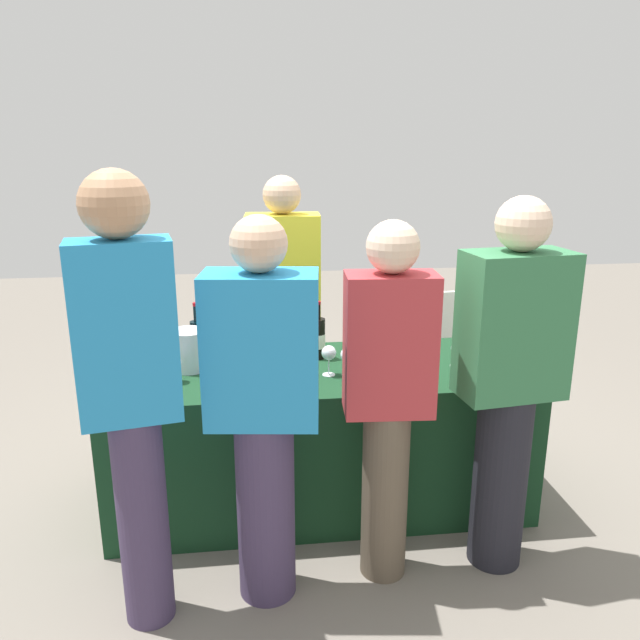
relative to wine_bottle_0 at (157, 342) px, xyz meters
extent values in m
plane|color=slate|center=(0.82, -0.16, -0.86)|extent=(12.00, 12.00, 0.00)
cube|color=#14381E|center=(0.82, -0.16, -0.49)|extent=(2.09, 0.80, 0.75)
cylinder|color=black|center=(0.00, 0.00, 0.00)|extent=(0.08, 0.08, 0.22)
cylinder|color=black|center=(0.00, 0.00, 0.14)|extent=(0.03, 0.03, 0.08)
cylinder|color=gold|center=(0.00, 0.00, 0.19)|extent=(0.03, 0.03, 0.02)
cylinder|color=silver|center=(0.00, 0.00, -0.02)|extent=(0.08, 0.08, 0.08)
cylinder|color=black|center=(0.20, 0.04, -0.01)|extent=(0.07, 0.07, 0.21)
cylinder|color=black|center=(0.20, 0.04, 0.14)|extent=(0.03, 0.03, 0.08)
cylinder|color=maroon|center=(0.20, 0.04, 0.19)|extent=(0.03, 0.03, 0.02)
cylinder|color=silver|center=(0.20, 0.04, -0.02)|extent=(0.07, 0.07, 0.07)
cylinder|color=black|center=(0.43, 0.04, -0.01)|extent=(0.07, 0.07, 0.21)
cylinder|color=black|center=(0.43, 0.04, 0.15)|extent=(0.03, 0.03, 0.09)
cylinder|color=maroon|center=(0.43, 0.04, 0.20)|extent=(0.03, 0.03, 0.02)
cylinder|color=silver|center=(0.43, 0.04, -0.02)|extent=(0.07, 0.07, 0.07)
cylinder|color=black|center=(0.83, -0.02, -0.01)|extent=(0.08, 0.08, 0.22)
cylinder|color=black|center=(0.83, -0.02, 0.14)|extent=(0.03, 0.03, 0.08)
cylinder|color=maroon|center=(0.83, -0.02, 0.19)|extent=(0.03, 0.03, 0.02)
cylinder|color=silver|center=(0.83, -0.02, -0.02)|extent=(0.08, 0.08, 0.08)
cylinder|color=black|center=(1.24, -0.04, -0.01)|extent=(0.07, 0.07, 0.21)
cylinder|color=black|center=(1.24, -0.04, 0.14)|extent=(0.03, 0.03, 0.08)
cylinder|color=gold|center=(1.24, -0.04, 0.19)|extent=(0.03, 0.03, 0.02)
cylinder|color=silver|center=(1.24, -0.04, -0.02)|extent=(0.07, 0.07, 0.07)
cylinder|color=silver|center=(0.12, -0.27, -0.11)|extent=(0.06, 0.06, 0.00)
cylinder|color=silver|center=(0.12, -0.27, -0.08)|extent=(0.01, 0.01, 0.06)
sphere|color=silver|center=(0.12, -0.27, -0.02)|extent=(0.07, 0.07, 0.07)
cylinder|color=silver|center=(0.85, -0.27, -0.11)|extent=(0.06, 0.06, 0.00)
cylinder|color=silver|center=(0.85, -0.27, -0.07)|extent=(0.01, 0.01, 0.08)
sphere|color=silver|center=(0.85, -0.27, 0.00)|extent=(0.07, 0.07, 0.07)
sphere|color=#590C19|center=(0.85, -0.27, -0.01)|extent=(0.04, 0.04, 0.04)
cylinder|color=silver|center=(0.94, -0.29, -0.11)|extent=(0.06, 0.06, 0.00)
cylinder|color=silver|center=(0.94, -0.29, -0.07)|extent=(0.01, 0.01, 0.07)
sphere|color=silver|center=(0.94, -0.29, -0.01)|extent=(0.07, 0.07, 0.07)
sphere|color=#590C19|center=(0.94, -0.29, -0.02)|extent=(0.04, 0.04, 0.04)
cylinder|color=silver|center=(1.08, -0.29, -0.11)|extent=(0.06, 0.06, 0.00)
cylinder|color=silver|center=(1.08, -0.29, -0.08)|extent=(0.01, 0.01, 0.07)
sphere|color=silver|center=(1.08, -0.29, -0.01)|extent=(0.07, 0.07, 0.07)
sphere|color=#590C19|center=(1.08, -0.29, -0.02)|extent=(0.04, 0.04, 0.04)
cylinder|color=silver|center=(1.51, -0.22, -0.11)|extent=(0.06, 0.06, 0.00)
cylinder|color=silver|center=(1.51, -0.22, -0.08)|extent=(0.01, 0.01, 0.06)
sphere|color=silver|center=(1.51, -0.22, -0.02)|extent=(0.06, 0.06, 0.06)
cylinder|color=silver|center=(0.17, -0.11, -0.01)|extent=(0.18, 0.18, 0.20)
cylinder|color=brown|center=(0.69, 0.55, -0.45)|extent=(0.24, 0.24, 0.82)
cube|color=yellow|center=(0.69, 0.55, 0.27)|extent=(0.45, 0.26, 0.62)
sphere|color=#D8AD8C|center=(0.69, 0.55, 0.69)|extent=(0.22, 0.22, 0.22)
cylinder|color=#3F3351|center=(0.04, -0.93, -0.42)|extent=(0.19, 0.19, 0.87)
cube|color=#268CCC|center=(0.04, -0.93, 0.34)|extent=(0.38, 0.25, 0.65)
sphere|color=tan|center=(0.04, -0.93, 0.79)|extent=(0.24, 0.24, 0.24)
cylinder|color=#3F3351|center=(0.52, -0.84, -0.46)|extent=(0.24, 0.24, 0.79)
cube|color=#268CCC|center=(0.52, -0.84, 0.23)|extent=(0.46, 0.29, 0.59)
sphere|color=#D8AD8C|center=(0.52, -0.84, 0.63)|extent=(0.21, 0.21, 0.21)
cylinder|color=brown|center=(1.03, -0.77, -0.47)|extent=(0.20, 0.20, 0.77)
cube|color=#B23338|center=(1.03, -0.77, 0.20)|extent=(0.37, 0.22, 0.58)
sphere|color=beige|center=(1.03, -0.77, 0.60)|extent=(0.21, 0.21, 0.21)
cylinder|color=black|center=(1.55, -0.76, -0.45)|extent=(0.24, 0.24, 0.81)
cube|color=#337247|center=(1.55, -0.76, 0.26)|extent=(0.46, 0.29, 0.61)
sphere|color=beige|center=(1.55, -0.76, 0.68)|extent=(0.22, 0.22, 0.22)
cube|color=white|center=(1.54, 0.70, -0.41)|extent=(0.56, 0.09, 0.90)
camera|label=1|loc=(0.47, -3.07, 0.99)|focal=34.63mm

